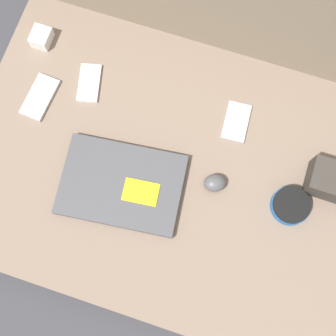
{
  "coord_description": "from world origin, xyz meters",
  "views": [
    {
      "loc": [
        0.09,
        -0.28,
        1.31
      ],
      "look_at": [
        0.0,
        0.0,
        0.13
      ],
      "focal_mm": 50.0,
      "sensor_mm": 36.0,
      "label": 1
    }
  ],
  "objects_px": {
    "computer_mouse": "(214,184)",
    "phone_silver": "(40,97)",
    "phone_small": "(89,83)",
    "charger_brick": "(41,38)",
    "speaker_puck": "(291,205)",
    "camera_pouch": "(335,182)",
    "phone_black": "(236,122)",
    "laptop": "(122,185)"
  },
  "relations": [
    {
      "from": "laptop",
      "to": "charger_brick",
      "type": "height_order",
      "value": "charger_brick"
    },
    {
      "from": "laptop",
      "to": "phone_black",
      "type": "distance_m",
      "value": 0.35
    },
    {
      "from": "camera_pouch",
      "to": "charger_brick",
      "type": "distance_m",
      "value": 0.88
    },
    {
      "from": "speaker_puck",
      "to": "phone_black",
      "type": "distance_m",
      "value": 0.26
    },
    {
      "from": "laptop",
      "to": "phone_silver",
      "type": "bearing_deg",
      "value": 144.81
    },
    {
      "from": "laptop",
      "to": "phone_small",
      "type": "height_order",
      "value": "laptop"
    },
    {
      "from": "phone_small",
      "to": "computer_mouse",
      "type": "bearing_deg",
      "value": -35.65
    },
    {
      "from": "camera_pouch",
      "to": "charger_brick",
      "type": "bearing_deg",
      "value": 169.95
    },
    {
      "from": "speaker_puck",
      "to": "phone_silver",
      "type": "bearing_deg",
      "value": 173.77
    },
    {
      "from": "laptop",
      "to": "phone_black",
      "type": "xyz_separation_m",
      "value": [
        0.23,
        0.26,
        -0.01
      ]
    },
    {
      "from": "charger_brick",
      "to": "speaker_puck",
      "type": "bearing_deg",
      "value": -17.2
    },
    {
      "from": "phone_silver",
      "to": "charger_brick",
      "type": "bearing_deg",
      "value": 113.84
    },
    {
      "from": "speaker_puck",
      "to": "charger_brick",
      "type": "height_order",
      "value": "charger_brick"
    },
    {
      "from": "camera_pouch",
      "to": "charger_brick",
      "type": "height_order",
      "value": "camera_pouch"
    },
    {
      "from": "computer_mouse",
      "to": "camera_pouch",
      "type": "xyz_separation_m",
      "value": [
        0.29,
        0.1,
        0.02
      ]
    },
    {
      "from": "computer_mouse",
      "to": "camera_pouch",
      "type": "distance_m",
      "value": 0.3
    },
    {
      "from": "laptop",
      "to": "camera_pouch",
      "type": "bearing_deg",
      "value": 12.06
    },
    {
      "from": "phone_black",
      "to": "speaker_puck",
      "type": "bearing_deg",
      "value": -46.31
    },
    {
      "from": "computer_mouse",
      "to": "phone_silver",
      "type": "height_order",
      "value": "computer_mouse"
    },
    {
      "from": "computer_mouse",
      "to": "phone_small",
      "type": "height_order",
      "value": "computer_mouse"
    },
    {
      "from": "phone_silver",
      "to": "phone_small",
      "type": "relative_size",
      "value": 1.09
    },
    {
      "from": "phone_silver",
      "to": "charger_brick",
      "type": "relative_size",
      "value": 2.27
    },
    {
      "from": "computer_mouse",
      "to": "phone_black",
      "type": "height_order",
      "value": "computer_mouse"
    },
    {
      "from": "computer_mouse",
      "to": "phone_silver",
      "type": "bearing_deg",
      "value": 148.05
    },
    {
      "from": "phone_small",
      "to": "laptop",
      "type": "bearing_deg",
      "value": -66.55
    },
    {
      "from": "laptop",
      "to": "charger_brick",
      "type": "xyz_separation_m",
      "value": [
        -0.35,
        0.33,
        0.01
      ]
    },
    {
      "from": "phone_black",
      "to": "laptop",
      "type": "bearing_deg",
      "value": -135.67
    },
    {
      "from": "phone_black",
      "to": "camera_pouch",
      "type": "bearing_deg",
      "value": -21.59
    },
    {
      "from": "phone_black",
      "to": "phone_small",
      "type": "distance_m",
      "value": 0.42
    },
    {
      "from": "computer_mouse",
      "to": "phone_black",
      "type": "xyz_separation_m",
      "value": [
        0.01,
        0.19,
        -0.01
      ]
    },
    {
      "from": "phone_black",
      "to": "charger_brick",
      "type": "xyz_separation_m",
      "value": [
        -0.59,
        0.06,
        0.02
      ]
    },
    {
      "from": "laptop",
      "to": "charger_brick",
      "type": "relative_size",
      "value": 5.74
    },
    {
      "from": "phone_silver",
      "to": "camera_pouch",
      "type": "bearing_deg",
      "value": 5.15
    },
    {
      "from": "phone_small",
      "to": "phone_silver",
      "type": "bearing_deg",
      "value": -157.87
    },
    {
      "from": "phone_small",
      "to": "charger_brick",
      "type": "bearing_deg",
      "value": 141.01
    },
    {
      "from": "speaker_puck",
      "to": "camera_pouch",
      "type": "bearing_deg",
      "value": 45.55
    },
    {
      "from": "speaker_puck",
      "to": "laptop",
      "type": "bearing_deg",
      "value": -168.99
    },
    {
      "from": "computer_mouse",
      "to": "speaker_puck",
      "type": "xyz_separation_m",
      "value": [
        0.2,
        0.01,
        -0.0
      ]
    },
    {
      "from": "computer_mouse",
      "to": "phone_black",
      "type": "relative_size",
      "value": 0.62
    },
    {
      "from": "phone_small",
      "to": "camera_pouch",
      "type": "xyz_separation_m",
      "value": [
        0.7,
        -0.07,
        0.03
      ]
    },
    {
      "from": "laptop",
      "to": "computer_mouse",
      "type": "height_order",
      "value": "computer_mouse"
    },
    {
      "from": "computer_mouse",
      "to": "phone_black",
      "type": "bearing_deg",
      "value": 65.31
    }
  ]
}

